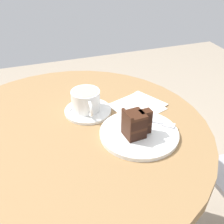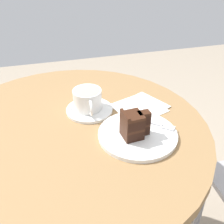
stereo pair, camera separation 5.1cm
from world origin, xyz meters
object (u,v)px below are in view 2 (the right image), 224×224
(coffee_cup, at_px, (87,99))
(napkin, at_px, (141,107))
(cake_slice, at_px, (134,125))
(saucer, at_px, (90,110))
(teaspoon, at_px, (84,101))
(fork, at_px, (156,124))
(cake_plate, at_px, (138,134))

(coffee_cup, relative_size, napkin, 0.63)
(cake_slice, bearing_deg, napkin, 153.07)
(saucer, height_order, teaspoon, teaspoon)
(cake_slice, relative_size, fork, 0.68)
(cake_plate, bearing_deg, coffee_cup, -146.54)
(cake_plate, height_order, cake_slice, cake_slice)
(coffee_cup, distance_m, teaspoon, 0.06)
(fork, height_order, napkin, fork)
(teaspoon, bearing_deg, coffee_cup, -121.54)
(teaspoon, relative_size, napkin, 0.44)
(cake_slice, height_order, napkin, cake_slice)
(saucer, height_order, napkin, saucer)
(saucer, relative_size, cake_plate, 0.66)
(cake_slice, distance_m, napkin, 0.18)
(coffee_cup, xyz_separation_m, fork, (0.15, 0.18, -0.03))
(coffee_cup, distance_m, napkin, 0.18)
(coffee_cup, distance_m, cake_plate, 0.21)
(cake_plate, relative_size, cake_slice, 2.78)
(napkin, bearing_deg, fork, 2.60)
(cake_plate, relative_size, fork, 1.88)
(coffee_cup, xyz_separation_m, cake_slice, (0.18, 0.10, 0.01))
(fork, xyz_separation_m, napkin, (-0.12, -0.01, -0.01))
(coffee_cup, distance_m, fork, 0.24)
(coffee_cup, xyz_separation_m, cake_plate, (0.17, 0.11, -0.04))
(saucer, distance_m, napkin, 0.17)
(cake_plate, bearing_deg, napkin, 156.98)
(cake_plate, xyz_separation_m, cake_slice, (0.01, -0.02, 0.04))
(napkin, bearing_deg, cake_slice, -26.93)
(coffee_cup, height_order, teaspoon, coffee_cup)
(napkin, bearing_deg, saucer, -97.57)
(teaspoon, relative_size, cake_slice, 1.06)
(teaspoon, distance_m, napkin, 0.19)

